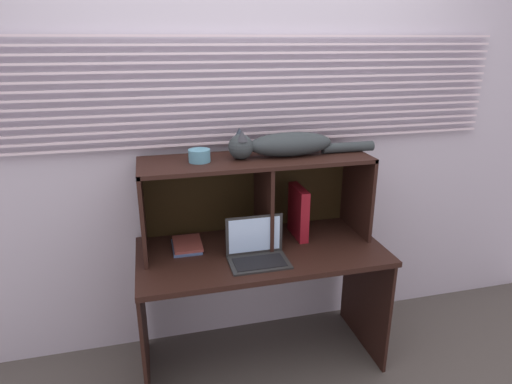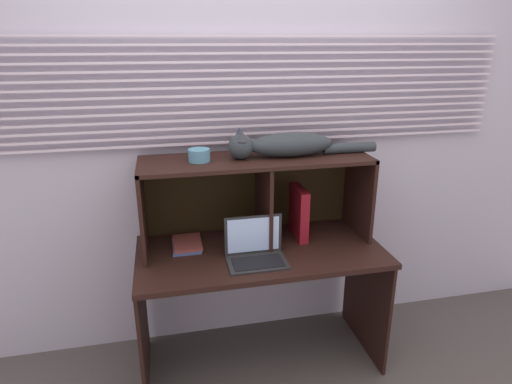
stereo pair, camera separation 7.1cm
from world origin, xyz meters
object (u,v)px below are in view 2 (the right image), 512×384
at_px(laptop, 256,251).
at_px(book_stack, 187,244).
at_px(cat, 285,145).
at_px(binder_upright, 299,212).
at_px(small_basket, 199,155).

distance_m(laptop, book_stack, 0.42).
distance_m(cat, binder_upright, 0.42).
bearing_deg(small_basket, cat, 0.00).
height_order(binder_upright, small_basket, small_basket).
bearing_deg(binder_upright, laptop, -142.75).
height_order(laptop, small_basket, small_basket).
height_order(cat, book_stack, cat).
bearing_deg(book_stack, binder_upright, -0.20).
bearing_deg(book_stack, laptop, -34.37).
xyz_separation_m(book_stack, small_basket, (0.09, -0.00, 0.51)).
relative_size(binder_upright, small_basket, 2.62).
bearing_deg(laptop, small_basket, 137.36).
relative_size(laptop, book_stack, 1.39).
relative_size(cat, small_basket, 7.36).
bearing_deg(binder_upright, book_stack, 179.80).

